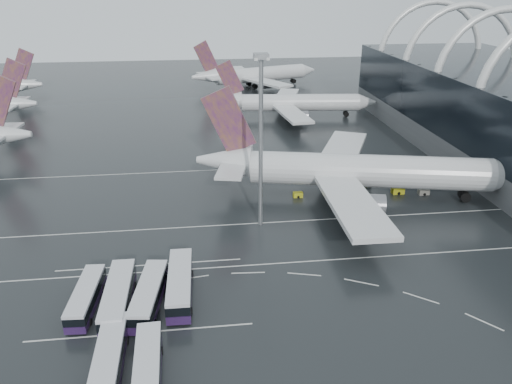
{
  "coord_description": "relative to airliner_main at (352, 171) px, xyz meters",
  "views": [
    {
      "loc": [
        -15.98,
        -67.36,
        40.5
      ],
      "look_at": [
        -6.26,
        9.97,
        7.0
      ],
      "focal_mm": 35.0,
      "sensor_mm": 36.0,
      "label": 1
    }
  ],
  "objects": [
    {
      "name": "ground",
      "position": [
        -14.31,
        -21.41,
        -5.47
      ],
      "size": [
        420.0,
        420.0,
        0.0
      ],
      "primitive_type": "plane",
      "color": "black",
      "rests_on": "ground"
    },
    {
      "name": "lane_marking_near",
      "position": [
        -14.31,
        -23.41,
        -5.47
      ],
      "size": [
        120.0,
        0.25,
        0.01
      ],
      "primitive_type": "cube",
      "color": "beige",
      "rests_on": "ground"
    },
    {
      "name": "lane_marking_mid",
      "position": [
        -14.31,
        -9.41,
        -5.47
      ],
      "size": [
        120.0,
        0.25,
        0.01
      ],
      "primitive_type": "cube",
      "color": "beige",
      "rests_on": "ground"
    },
    {
      "name": "lane_marking_far",
      "position": [
        -14.31,
        18.59,
        -5.47
      ],
      "size": [
        120.0,
        0.25,
        0.01
      ],
      "primitive_type": "cube",
      "color": "beige",
      "rests_on": "ground"
    },
    {
      "name": "bus_bay_line_south",
      "position": [
        -38.31,
        -37.41,
        -5.47
      ],
      "size": [
        28.0,
        0.25,
        0.01
      ],
      "primitive_type": "cube",
      "color": "beige",
      "rests_on": "ground"
    },
    {
      "name": "bus_bay_line_north",
      "position": [
        -38.31,
        -21.41,
        -5.47
      ],
      "size": [
        28.0,
        0.25,
        0.01
      ],
      "primitive_type": "cube",
      "color": "beige",
      "rests_on": "ground"
    },
    {
      "name": "airliner_main",
      "position": [
        0.0,
        0.0,
        0.0
      ],
      "size": [
        64.08,
        55.33,
        21.86
      ],
      "rotation": [
        0.0,
        0.0,
        -0.22
      ],
      "color": "silver",
      "rests_on": "ground"
    },
    {
      "name": "airliner_gate_b",
      "position": [
        0.05,
        63.04,
        -1.01
      ],
      "size": [
        51.41,
        45.98,
        17.84
      ],
      "rotation": [
        0.0,
        0.0,
        -0.1
      ],
      "color": "silver",
      "rests_on": "ground"
    },
    {
      "name": "airliner_gate_c",
      "position": [
        -5.97,
        110.96,
        -0.66
      ],
      "size": [
        52.84,
        48.11,
        19.25
      ],
      "rotation": [
        0.0,
        0.0,
        0.32
      ],
      "color": "silver",
      "rests_on": "ground"
    },
    {
      "name": "bus_row_near_a",
      "position": [
        -45.77,
        -31.2,
        -3.85
      ],
      "size": [
        3.48,
        12.18,
        2.96
      ],
      "rotation": [
        0.0,
        0.0,
        1.51
      ],
      "color": "#251239",
      "rests_on": "ground"
    },
    {
      "name": "bus_row_near_b",
      "position": [
        -41.48,
        -32.12,
        -3.58
      ],
      "size": [
        3.45,
        14.02,
        3.44
      ],
      "rotation": [
        0.0,
        0.0,
        1.56
      ],
      "color": "#251239",
      "rests_on": "ground"
    },
    {
      "name": "bus_row_near_c",
      "position": [
        -37.51,
        -31.98,
        -3.7
      ],
      "size": [
        4.59,
        13.38,
        3.23
      ],
      "rotation": [
        0.0,
        0.0,
        1.44
      ],
      "color": "#251239",
      "rests_on": "ground"
    },
    {
      "name": "bus_row_near_d",
      "position": [
        -33.44,
        -30.05,
        -3.58
      ],
      "size": [
        3.57,
        14.03,
        3.44
      ],
      "rotation": [
        0.0,
        0.0,
        1.55
      ],
      "color": "#251239",
      "rests_on": "ground"
    },
    {
      "name": "bus_row_far_a",
      "position": [
        -41.02,
        -43.44,
        -3.77
      ],
      "size": [
        3.12,
        12.64,
        3.1
      ],
      "rotation": [
        0.0,
        0.0,
        1.58
      ],
      "color": "#251239",
      "rests_on": "ground"
    },
    {
      "name": "bus_row_far_b",
      "position": [
        -36.7,
        -45.57,
        -3.82
      ],
      "size": [
        3.22,
        12.33,
        3.02
      ],
      "rotation": [
        0.0,
        0.0,
        1.6
      ],
      "color": "#251239",
      "rests_on": "ground"
    },
    {
      "name": "floodlight_mast",
      "position": [
        -19.56,
        -9.85,
        13.24
      ],
      "size": [
        2.28,
        2.28,
        29.75
      ],
      "color": "gray",
      "rests_on": "ground"
    },
    {
      "name": "gse_cart_belly_a",
      "position": [
        10.12,
        0.41,
        -4.81
      ],
      "size": [
        2.43,
        1.43,
        1.32
      ],
      "primitive_type": "cube",
      "color": "#AFAE17",
      "rests_on": "ground"
    },
    {
      "name": "gse_cart_belly_b",
      "position": [
        14.18,
        8.54,
        -4.81
      ],
      "size": [
        2.44,
        1.44,
        1.33
      ],
      "primitive_type": "cube",
      "color": "slate",
      "rests_on": "ground"
    },
    {
      "name": "gse_cart_belly_c",
      "position": [
        -10.51,
        1.13,
        -4.96
      ],
      "size": [
        1.89,
        1.12,
        1.03
      ],
      "primitive_type": "cube",
      "color": "#AFAE17",
      "rests_on": "ground"
    },
    {
      "name": "gse_cart_belly_d",
      "position": [
        15.14,
        -0.68,
        -4.9
      ],
      "size": [
        2.12,
        1.25,
        1.15
      ],
      "primitive_type": "cube",
      "color": "slate",
      "rests_on": "ground"
    },
    {
      "name": "gse_cart_belly_e",
      "position": [
        5.01,
        7.28,
        -4.87
      ],
      "size": [
        2.21,
        1.31,
        1.21
      ],
      "primitive_type": "cube",
      "color": "#AFAE17",
      "rests_on": "ground"
    }
  ]
}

